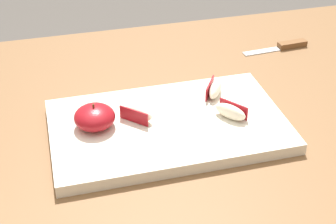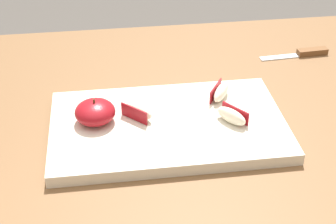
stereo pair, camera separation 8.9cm
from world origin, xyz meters
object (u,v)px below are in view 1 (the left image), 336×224
object	(u,v)px
apple_wedge_near_knife	(137,113)
cutting_board	(168,126)
apple_half_skin_up	(95,117)
apple_wedge_left	(215,89)
apple_wedge_middle	(231,111)
paring_knife	(287,46)

from	to	relation	value
apple_wedge_near_knife	cutting_board	bearing A→B (deg)	-20.46
apple_half_skin_up	cutting_board	bearing A→B (deg)	-7.88
apple_wedge_left	apple_wedge_near_knife	bearing A→B (deg)	-165.09
apple_wedge_left	apple_wedge_middle	bearing A→B (deg)	-88.45
apple_wedge_middle	paring_knife	size ratio (longest dim) A/B	0.38
apple_wedge_middle	cutting_board	bearing A→B (deg)	170.94
apple_wedge_middle	paring_knife	bearing A→B (deg)	47.62
cutting_board	paring_knife	bearing A→B (deg)	35.05
cutting_board	apple_wedge_left	bearing A→B (deg)	29.75
apple_wedge_near_knife	apple_half_skin_up	bearing A→B (deg)	-178.62
cutting_board	apple_wedge_left	size ratio (longest dim) A/B	6.68
cutting_board	apple_wedge_left	world-z (taller)	apple_wedge_left
cutting_board	paring_knife	world-z (taller)	cutting_board
cutting_board	apple_wedge_near_knife	distance (m)	0.06
paring_knife	apple_wedge_middle	bearing A→B (deg)	-132.38
apple_wedge_left	apple_wedge_near_knife	distance (m)	0.17
apple_half_skin_up	apple_wedge_left	distance (m)	0.24
cutting_board	paring_knife	xyz separation A→B (m)	(0.36, 0.25, -0.00)
apple_wedge_left	apple_wedge_near_knife	xyz separation A→B (m)	(-0.16, -0.04, 0.00)
cutting_board	apple_half_skin_up	world-z (taller)	apple_half_skin_up
cutting_board	apple_wedge_near_knife	world-z (taller)	apple_wedge_near_knife
apple_half_skin_up	apple_wedge_near_knife	xyz separation A→B (m)	(0.08, 0.00, -0.01)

